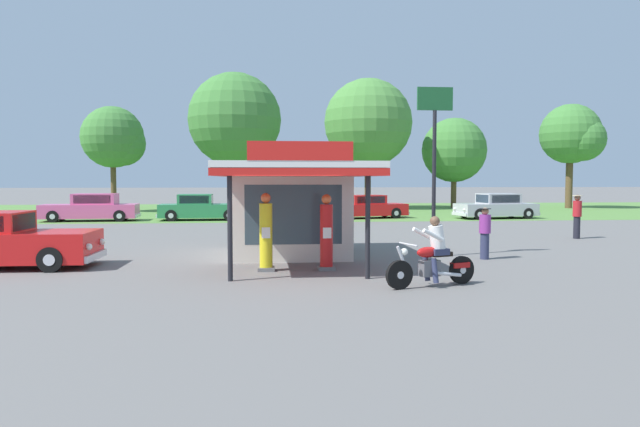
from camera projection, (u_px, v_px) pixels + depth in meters
ground_plane at (288, 279)px, 13.90m from camera, size 300.00×300.00×0.00m
grass_verge_strip at (272, 211)px, 43.70m from camera, size 120.00×24.00×0.01m
service_station_kiosk at (291, 204)px, 17.92m from camera, size 4.18×7.24×3.27m
gas_pump_nearside at (266, 235)px, 14.99m from camera, size 0.44×0.44×2.04m
gas_pump_offside at (326, 235)px, 15.15m from camera, size 0.44×0.44×2.01m
motorcycle_with_rider at (433, 257)px, 12.83m from camera, size 2.22×0.95×1.58m
parked_car_back_row_centre_left at (496, 207)px, 35.01m from camera, size 5.13×2.56×1.52m
parked_car_back_row_centre at (200, 208)px, 33.60m from camera, size 5.05×2.07×1.52m
parked_car_back_row_centre_right at (364, 208)px, 35.12m from camera, size 5.72×2.90×1.42m
parked_car_back_row_far_left at (91, 208)px, 32.84m from camera, size 5.51×2.12×1.57m
bystander_leaning_by_kiosk at (577, 215)px, 23.13m from camera, size 0.39×0.39×1.77m
bystander_chatting_near_pumps at (485, 232)px, 17.20m from camera, size 0.34×0.34×1.55m
bystander_admiring_sedan at (270, 209)px, 30.47m from camera, size 0.34×0.34×1.51m
tree_oak_far_left at (366, 124)px, 45.70m from camera, size 7.00×7.00×10.38m
tree_oak_left at (574, 136)px, 46.85m from camera, size 4.87×5.06×8.54m
tree_oak_distant_spare at (115, 139)px, 41.76m from camera, size 4.58×4.47×7.68m
tree_oak_centre at (454, 151)px, 47.82m from camera, size 5.35×5.35×7.49m
tree_oak_far_right at (235, 120)px, 43.47m from camera, size 7.03×7.03×10.43m
roadside_pole_sign at (434, 143)px, 17.60m from camera, size 1.10×0.12×5.20m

